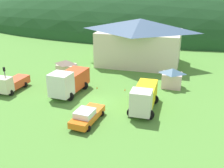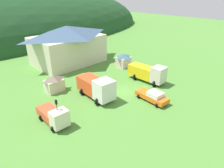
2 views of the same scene
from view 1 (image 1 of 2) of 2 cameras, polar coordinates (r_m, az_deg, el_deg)
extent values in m
plane|color=#518C38|center=(33.14, -3.66, -4.00)|extent=(200.00, 200.00, 0.00)
ellipsoid|color=#1E4723|center=(90.58, 9.59, 11.94)|extent=(134.66, 60.00, 36.33)
cube|color=beige|center=(48.52, 5.95, 7.89)|extent=(14.21, 9.88, 6.04)
pyramid|color=#3D5675|center=(47.75, 6.14, 12.65)|extent=(15.35, 10.67, 2.11)
cube|color=beige|center=(42.58, -9.79, 2.96)|extent=(2.78, 2.07, 1.98)
pyramid|color=#6B5B4C|center=(42.18, -9.90, 4.69)|extent=(3.00, 2.23, 0.69)
cube|color=beige|center=(38.35, 12.80, 0.78)|extent=(2.69, 2.22, 2.10)
pyramid|color=#42667F|center=(37.89, 12.97, 2.78)|extent=(2.91, 2.39, 0.73)
cube|color=beige|center=(37.55, -22.30, -0.17)|extent=(2.04, 1.58, 2.03)
cube|color=black|center=(37.35, -22.47, 0.42)|extent=(1.11, 1.25, 0.65)
cube|color=#DB512D|center=(39.53, -19.90, 0.46)|extent=(2.11, 3.66, 1.08)
cylinder|color=black|center=(37.38, -21.10, -1.77)|extent=(0.80, 0.30, 0.80)
cylinder|color=black|center=(38.43, -23.06, -1.44)|extent=(0.80, 0.30, 0.80)
cylinder|color=black|center=(39.62, -18.37, -0.14)|extent=(0.80, 0.30, 0.80)
cylinder|color=black|center=(40.61, -20.29, 0.13)|extent=(0.80, 0.30, 0.80)
cube|color=white|center=(33.80, -10.96, -0.12)|extent=(2.81, 2.62, 2.93)
cube|color=black|center=(33.48, -11.14, 0.84)|extent=(1.56, 2.03, 0.94)
cube|color=#E04C23|center=(36.63, -8.15, 1.16)|extent=(2.99, 4.59, 2.23)
cylinder|color=black|center=(33.79, -9.13, -2.70)|extent=(1.10, 0.30, 1.10)
cylinder|color=black|center=(34.94, -12.40, -2.11)|extent=(1.10, 0.30, 1.10)
cylinder|color=black|center=(37.04, -6.02, -0.36)|extent=(1.10, 0.30, 1.10)
cylinder|color=black|center=(38.09, -9.10, 0.11)|extent=(1.10, 0.30, 1.10)
cube|color=silver|center=(28.73, 6.28, -4.00)|extent=(2.27, 2.06, 2.72)
cube|color=black|center=(28.39, 6.29, -2.99)|extent=(1.22, 1.64, 0.87)
cube|color=yellow|center=(32.01, 7.32, -2.00)|extent=(2.29, 4.92, 2.03)
cylinder|color=black|center=(29.22, 8.07, -6.62)|extent=(1.10, 0.30, 1.10)
cylinder|color=black|center=(29.48, 4.30, -6.18)|extent=(1.10, 0.30, 1.10)
cylinder|color=black|center=(32.98, 9.11, -3.31)|extent=(1.10, 0.30, 1.10)
cylinder|color=black|center=(33.21, 5.77, -2.96)|extent=(1.10, 0.30, 1.10)
cube|color=orange|center=(28.48, -5.30, -6.95)|extent=(2.40, 5.26, 0.70)
cube|color=silver|center=(27.69, -5.91, -6.29)|extent=(1.97, 2.20, 0.62)
cylinder|color=black|center=(26.96, -5.29, -9.53)|extent=(0.68, 0.24, 0.68)
cylinder|color=black|center=(27.68, -8.49, -8.82)|extent=(0.68, 0.24, 0.68)
cylinder|color=black|center=(29.70, -2.31, -6.38)|extent=(0.68, 0.24, 0.68)
cylinder|color=black|center=(30.35, -5.28, -5.81)|extent=(0.68, 0.24, 0.68)
cylinder|color=#4C4C51|center=(37.74, -21.93, 0.27)|extent=(0.12, 0.12, 3.18)
cube|color=black|center=(37.17, -22.32, 2.96)|extent=(0.20, 0.24, 0.55)
sphere|color=yellow|center=(37.26, -22.20, 3.02)|extent=(0.14, 0.14, 0.14)
cone|color=orange|center=(37.35, -3.26, -0.99)|extent=(0.36, 0.36, 0.60)
cone|color=orange|center=(36.60, 2.81, -1.46)|extent=(0.36, 0.36, 0.59)
camera|label=2|loc=(33.41, -60.59, 12.66)|focal=32.25mm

